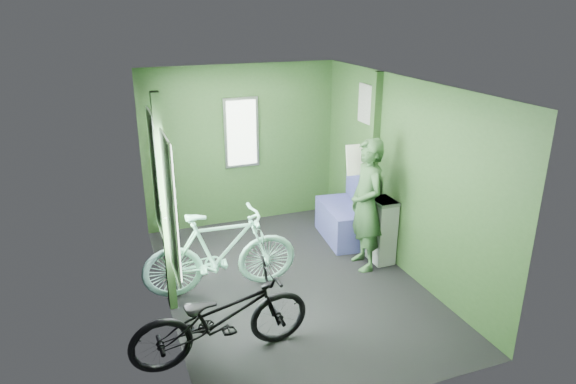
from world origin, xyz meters
name	(u,v)px	position (x,y,z in m)	size (l,w,h in m)	color
room	(287,165)	(-0.04, 0.04, 1.44)	(4.00, 4.02, 2.31)	black
bicycle_black	(224,357)	(-1.06, -1.02, 0.00)	(0.58, 1.66, 0.87)	black
bicycle_mint	(223,293)	(-0.80, 0.07, 0.00)	(0.48, 1.71, 1.03)	#93E4C8
passenger	(367,205)	(1.00, 0.09, 0.81)	(0.44, 0.68, 1.62)	#2B4C29
waste_box	(382,231)	(1.26, 0.13, 0.41)	(0.24, 0.34, 0.82)	gray
bench_seat	(346,218)	(1.15, 0.89, 0.30)	(0.64, 1.02, 1.02)	navy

